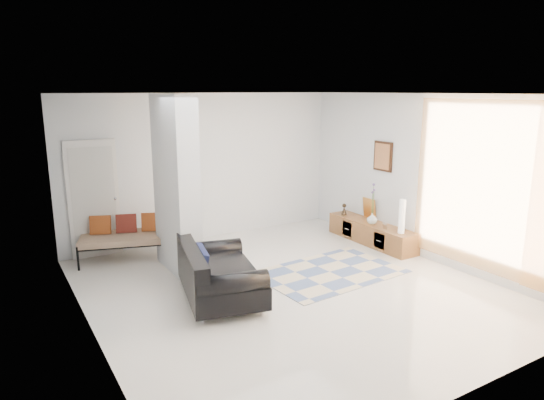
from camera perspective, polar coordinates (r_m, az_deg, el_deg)
floor at (r=7.25m, az=2.05°, el=-10.35°), size 6.00×6.00×0.00m
ceiling at (r=6.67m, az=2.25°, el=12.36°), size 6.00×6.00×0.00m
wall_back at (r=9.44m, az=-7.89°, el=3.85°), size 6.00×0.00×6.00m
wall_front at (r=4.70m, az=22.69°, el=-6.23°), size 6.00×0.00×6.00m
wall_left at (r=5.83m, az=-21.12°, el=-2.50°), size 0.00×6.00×6.00m
wall_right at (r=8.62m, az=17.66°, el=2.51°), size 0.00×6.00×6.00m
partition_column at (r=7.75m, az=-11.25°, el=1.78°), size 0.35×1.20×2.80m
hallway_door at (r=8.87m, az=-20.26°, el=0.09°), size 0.85×0.06×2.04m
curtain at (r=7.85m, az=23.56°, el=1.45°), size 0.00×2.55×2.55m
wall_art at (r=9.25m, az=12.93°, el=5.03°), size 0.04×0.45×0.55m
media_console at (r=9.42m, az=11.60°, el=-3.78°), size 0.45×2.02×0.80m
loveseat at (r=6.84m, az=-6.61°, el=-8.71°), size 1.32×1.84×0.76m
daybed at (r=8.67m, az=-15.85°, el=-4.01°), size 1.99×1.30×0.77m
area_rug at (r=7.89m, az=6.80°, el=-8.42°), size 2.31×1.62×0.01m
cylinder_lamp at (r=8.75m, az=15.04°, el=-1.88°), size 0.11×0.11×0.60m
bronze_figurine at (r=9.86m, az=8.48°, el=-1.07°), size 0.12×0.12×0.22m
vase at (r=9.26m, az=11.69°, el=-2.14°), size 0.21×0.21×0.21m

